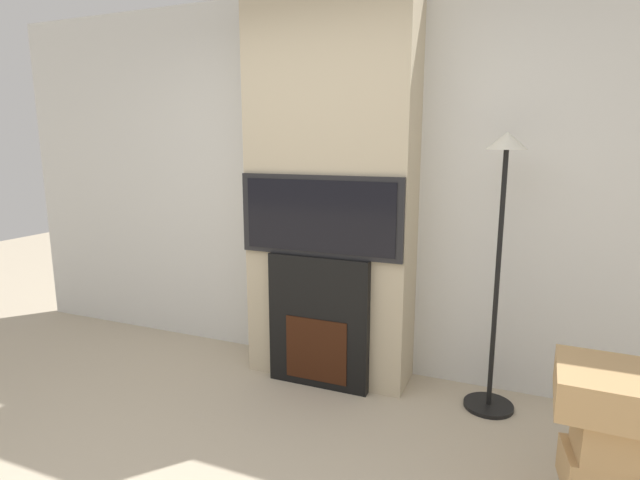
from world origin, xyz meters
TOP-DOWN VIEW (x-y plane):
  - wall_back at (0.00, 2.03)m, footprint 6.00×0.06m
  - chimney_breast at (0.00, 1.81)m, footprint 1.14×0.39m
  - fireplace at (0.00, 1.61)m, footprint 0.71×0.15m
  - television at (0.00, 1.61)m, footprint 1.13×0.07m
  - floor_lamp at (1.12, 1.72)m, footprint 0.31×0.31m
  - box_stack at (1.67, 0.92)m, footprint 0.49×0.46m

SIDE VIEW (x-z plane):
  - box_stack at x=1.67m, z-range 0.05..0.75m
  - fireplace at x=0.00m, z-range 0.00..0.91m
  - floor_lamp at x=1.12m, z-range 0.26..1.98m
  - television at x=0.00m, z-range 0.92..1.45m
  - wall_back at x=0.00m, z-range 0.00..2.70m
  - chimney_breast at x=0.00m, z-range 0.00..2.70m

